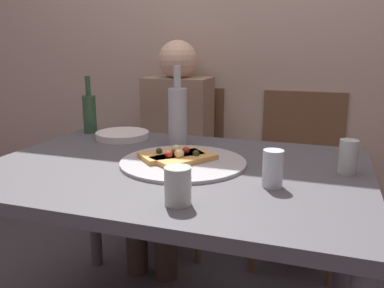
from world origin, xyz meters
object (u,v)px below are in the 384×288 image
tumbler_near (348,157)px  guest_in_sweater (172,140)px  plate_stack (122,135)px  dining_table (174,187)px  pizza_tray (183,162)px  tumbler_far (178,186)px  wine_glass (273,169)px  wine_bottle (90,112)px  pizza_slice_last (183,158)px  beer_bottle (178,115)px  chair_left (182,155)px  chair_right (299,166)px  pizza_slice_extra (172,155)px

tumbler_near → guest_in_sweater: 1.07m
tumbler_near → plate_stack: size_ratio=0.48×
dining_table → pizza_tray: pizza_tray is taller
tumbler_far → wine_glass: (0.22, 0.22, 0.00)m
wine_bottle → guest_in_sweater: size_ratio=0.23×
dining_table → wine_bottle: bearing=146.9°
pizza_slice_last → beer_bottle: 0.32m
pizza_tray → beer_bottle: size_ratio=1.37×
dining_table → guest_in_sweater: bearing=111.8°
tumbler_far → chair_left: bearing=109.6°
dining_table → tumbler_near: tumbler_near is taller
pizza_tray → tumbler_far: bearing=-72.3°
dining_table → guest_in_sweater: guest_in_sweater is taller
guest_in_sweater → beer_bottle: bearing=114.5°
dining_table → tumbler_near: bearing=10.5°
pizza_slice_last → tumbler_far: (0.11, -0.35, 0.03)m
chair_left → guest_in_sweater: 0.20m
wine_bottle → wine_glass: (0.94, -0.48, -0.04)m
wine_bottle → tumbler_far: bearing=-44.4°
dining_table → chair_right: (0.38, 0.87, -0.14)m
wine_glass → chair_left: 1.20m
pizza_slice_extra → guest_in_sweater: bearing=111.4°
pizza_tray → chair_left: chair_left is taller
pizza_slice_extra → chair_right: size_ratio=0.28×
pizza_slice_extra → plate_stack: size_ratio=1.03×
pizza_tray → wine_glass: 0.36m
chair_right → beer_bottle: bearing=49.8°
pizza_slice_last → chair_right: (0.36, 0.84, -0.24)m
tumbler_far → chair_left: 1.29m
guest_in_sweater → plate_stack: bearing=78.0°
wine_bottle → wine_glass: 1.05m
pizza_slice_extra → tumbler_near: bearing=5.0°
pizza_slice_last → pizza_slice_extra: 0.06m
pizza_slice_extra → tumbler_far: bearing=-66.4°
beer_bottle → chair_right: beer_bottle is taller
pizza_tray → tumbler_far: (0.11, -0.35, 0.05)m
tumbler_far → chair_left: (-0.42, 1.19, -0.27)m
pizza_slice_last → plate_stack: bearing=144.1°
chair_right → dining_table: bearing=66.3°
pizza_slice_last → chair_left: (-0.31, 0.84, -0.24)m
dining_table → tumbler_near: 0.60m
tumbler_far → plate_stack: tumbler_far is taller
pizza_tray → plate_stack: plate_stack is taller
pizza_slice_last → chair_right: bearing=66.9°
tumbler_near → plate_stack: 0.97m
tumbler_near → tumbler_far: bearing=-135.7°
beer_bottle → guest_in_sweater: (-0.19, 0.42, -0.22)m
dining_table → pizza_slice_extra: (-0.03, 0.05, 0.10)m
dining_table → chair_left: chair_left is taller
chair_right → wine_glass: bearing=88.6°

